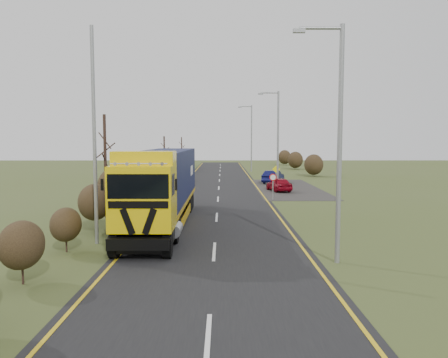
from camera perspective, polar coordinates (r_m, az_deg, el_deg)
name	(u,v)px	position (r m, az deg, el deg)	size (l,w,h in m)	color
ground	(216,232)	(21.93, -1.10, -6.87)	(160.00, 160.00, 0.00)	#424E21
road	(218,203)	(31.78, -0.83, -3.15)	(8.00, 120.00, 0.02)	black
layby	(287,188)	(42.16, 8.18, -1.18)	(6.00, 18.00, 0.02)	#292724
lane_markings	(218,203)	(31.48, -0.83, -3.19)	(7.52, 116.00, 0.01)	gold
hedgerow	(129,184)	(30.17, -12.34, -0.62)	(2.24, 102.04, 6.05)	black
lorry	(164,182)	(23.47, -7.89, -0.39)	(2.87, 14.72, 4.10)	black
car_red_hatchback	(279,184)	(39.44, 7.19, -0.71)	(1.46, 3.62, 1.23)	maroon
car_blue_sedan	(273,177)	(46.98, 6.45, 0.27)	(1.41, 4.04, 1.33)	#0B0D3E
streetlight_near	(337,134)	(16.41, 14.55, 5.68)	(1.84, 0.18, 8.65)	gray
streetlight_mid	(277,136)	(39.45, 6.90, 5.54)	(1.90, 0.18, 8.92)	gray
streetlight_far	(251,135)	(64.51, 3.50, 5.74)	(2.06, 0.19, 9.69)	gray
left_pole	(94,137)	(19.73, -16.58, 5.32)	(0.16, 0.16, 9.39)	gray
speed_sign	(273,182)	(33.48, 6.41, -0.40)	(0.56, 0.10, 2.02)	gray
warning_board	(276,173)	(44.59, 6.81, 0.77)	(0.78, 0.11, 2.04)	gray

